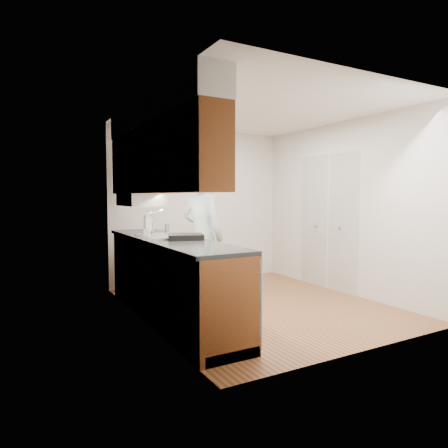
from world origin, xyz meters
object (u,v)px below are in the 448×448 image
person (202,227)px  soap_bottle_b (151,224)px  steel_can (167,228)px  soap_bottle_a (148,221)px  dish_rack (186,237)px

person → soap_bottle_b: 0.74m
steel_can → person: bearing=-49.3°
soap_bottle_a → dish_rack: 0.98m
person → soap_bottle_a: 0.72m
person → soap_bottle_b: bearing=20.9°
soap_bottle_a → steel_can: bearing=-9.3°
soap_bottle_b → steel_can: bearing=-45.4°
dish_rack → soap_bottle_a: bearing=116.7°
steel_can → dish_rack: bearing=-98.3°
person → soap_bottle_a: (-0.58, 0.43, 0.07)m
soap_bottle_a → soap_bottle_b: bearing=55.4°
soap_bottle_a → steel_can: 0.27m
steel_can → dish_rack: steel_can is taller
soap_bottle_a → dish_rack: bearing=-83.2°
soap_bottle_a → dish_rack: soap_bottle_a is taller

